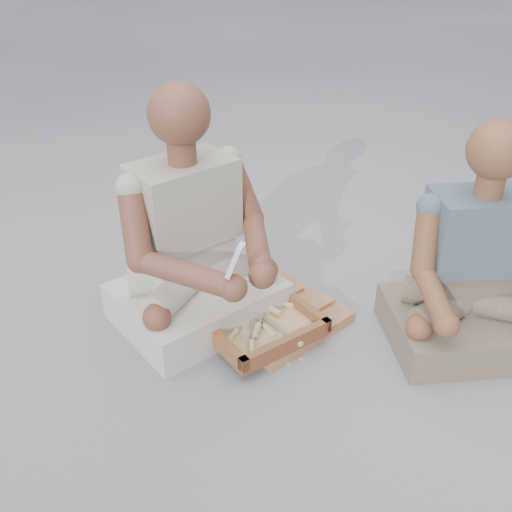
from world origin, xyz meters
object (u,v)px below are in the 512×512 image
Objects in this scene: craftsman at (194,248)px; carved_panel at (255,302)px; tool_tray at (249,315)px; companion at (472,277)px.

carved_panel is at bearing 156.15° from craftsman.
tool_tray reaches higher than carved_panel.
companion reaches higher than tool_tray.
companion is at bearing 31.56° from tool_tray.
tool_tray is 0.33m from craftsman.
tool_tray is 0.71× the size of companion.
companion is (0.89, 0.46, -0.03)m from craftsman.
craftsman is at bearing -129.48° from carved_panel.
carved_panel is 0.37m from craftsman.
companion is (0.74, 0.28, 0.26)m from carved_panel.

